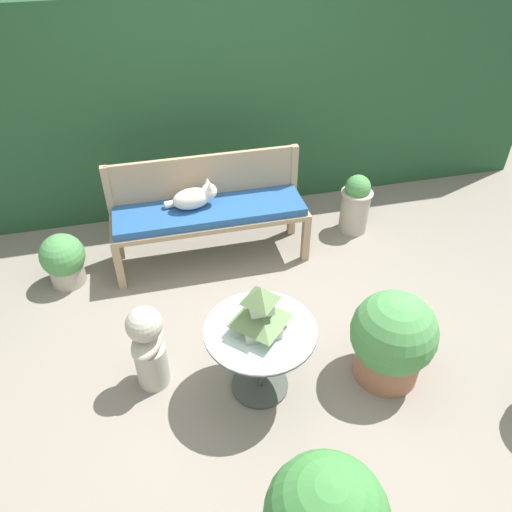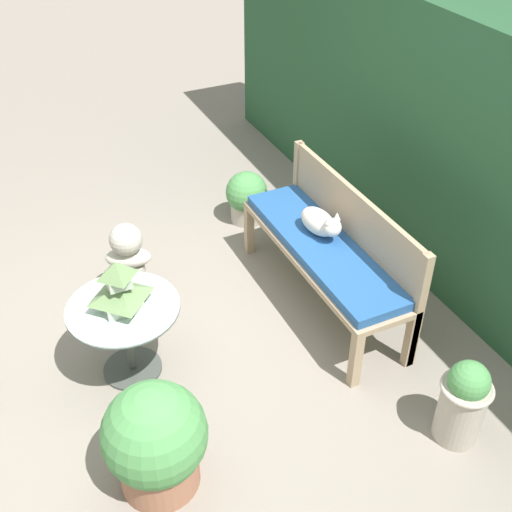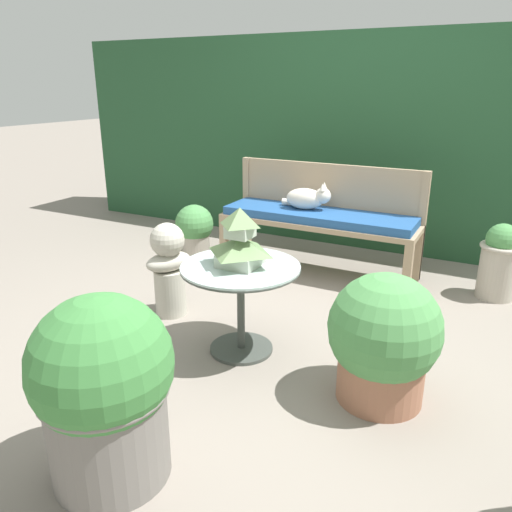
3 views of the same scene
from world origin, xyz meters
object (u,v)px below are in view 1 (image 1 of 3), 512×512
object	(u,v)px
garden_bust	(148,346)
potted_plant_path_edge	(392,339)
pagoda_birdhouse	(260,312)
patio_table	(260,342)
cat	(194,197)
garden_bench	(210,215)
potted_plant_table_far	(64,260)
potted_plant_bench_right	(356,203)

from	to	relation	value
garden_bust	potted_plant_path_edge	xyz separation A→B (m)	(1.49, -0.30, -0.01)
pagoda_birdhouse	patio_table	bearing A→B (deg)	90.00
cat	potted_plant_path_edge	size ratio (longest dim) A/B	0.65
cat	potted_plant_path_edge	distance (m)	1.84
potted_plant_path_edge	garden_bench	bearing A→B (deg)	121.16
potted_plant_table_far	pagoda_birdhouse	bearing A→B (deg)	-47.61
garden_bench	patio_table	world-z (taller)	patio_table
garden_bench	pagoda_birdhouse	xyz separation A→B (m)	(0.07, -1.39, 0.23)
garden_bust	potted_plant_bench_right	world-z (taller)	garden_bust
pagoda_birdhouse	cat	bearing A→B (deg)	97.09
patio_table	potted_plant_path_edge	xyz separation A→B (m)	(0.83, -0.09, -0.09)
cat	patio_table	world-z (taller)	cat
pagoda_birdhouse	potted_plant_bench_right	xyz separation A→B (m)	(1.26, 1.51, -0.39)
pagoda_birdhouse	potted_plant_bench_right	distance (m)	2.01
patio_table	potted_plant_table_far	xyz separation A→B (m)	(-1.24, 1.36, -0.19)
potted_plant_bench_right	potted_plant_path_edge	world-z (taller)	potted_plant_path_edge
potted_plant_table_far	garden_bench	bearing A→B (deg)	1.42
patio_table	garden_bust	size ratio (longest dim) A/B	1.06
pagoda_birdhouse	garden_bust	distance (m)	0.76
garden_bench	cat	distance (m)	0.20
garden_bench	potted_plant_bench_right	size ratio (longest dim) A/B	2.86
cat	garden_bust	world-z (taller)	cat
garden_bench	potted_plant_table_far	xyz separation A→B (m)	(-1.18, -0.03, -0.22)
patio_table	pagoda_birdhouse	world-z (taller)	pagoda_birdhouse
patio_table	potted_plant_table_far	world-z (taller)	patio_table
garden_bust	pagoda_birdhouse	bearing A→B (deg)	-84.82
cat	pagoda_birdhouse	distance (m)	1.43
patio_table	potted_plant_path_edge	bearing A→B (deg)	-6.30
garden_bench	patio_table	xyz separation A→B (m)	(0.07, -1.39, -0.03)
potted_plant_table_far	patio_table	bearing A→B (deg)	-47.61
cat	patio_table	bearing A→B (deg)	-91.20
pagoda_birdhouse	garden_bust	size ratio (longest dim) A/B	0.52
garden_bust	potted_plant_table_far	world-z (taller)	garden_bust
potted_plant_path_edge	pagoda_birdhouse	bearing A→B (deg)	173.70
patio_table	garden_bust	world-z (taller)	garden_bust
pagoda_birdhouse	garden_bust	bearing A→B (deg)	162.49
garden_bench	garden_bust	size ratio (longest dim) A/B	2.49
garden_bench	potted_plant_bench_right	distance (m)	1.34
potted_plant_table_far	potted_plant_path_edge	distance (m)	2.53
patio_table	potted_plant_path_edge	world-z (taller)	potted_plant_path_edge
patio_table	pagoda_birdhouse	size ratio (longest dim) A/B	2.05
garden_bench	potted_plant_table_far	distance (m)	1.20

